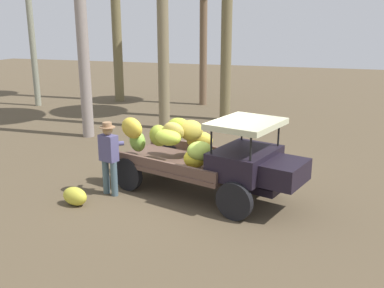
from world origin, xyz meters
The scene contains 5 objects.
ground_plane centered at (0.00, 0.00, 0.00)m, with size 60.00×60.00×0.00m, color brown.
truck centered at (0.43, -0.18, 0.93)m, with size 4.66×2.72×1.83m.
farmer centered at (-1.67, -0.81, 0.95)m, with size 0.54×0.50×1.67m.
wooden_crate centered at (-2.02, 0.64, 0.18)m, with size 0.58×0.40×0.37m, color olive.
loose_banana_bunch centered at (-2.10, -1.59, 0.20)m, with size 0.60×0.34×0.40m, color gold.
Camera 1 is at (2.97, -9.03, 3.78)m, focal length 40.91 mm.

